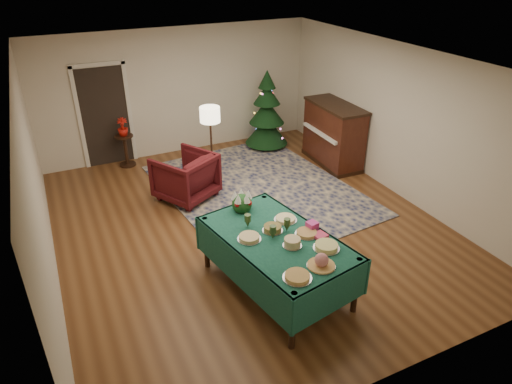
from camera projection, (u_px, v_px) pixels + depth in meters
name	position (u px, v px, depth m)	size (l,w,h in m)	color
room_shell	(246.00, 149.00, 7.06)	(7.00, 7.00, 7.00)	#593319
doorway	(105.00, 114.00, 9.34)	(1.08, 0.04, 2.16)	black
rug	(258.00, 189.00, 8.76)	(3.20, 4.20, 0.02)	#141D4B
buffet_table	(276.00, 247.00, 5.96)	(1.60, 2.30, 0.82)	black
platter_0	(297.00, 277.00, 5.14)	(0.34, 0.34, 0.05)	silver
platter_1	(321.00, 261.00, 5.31)	(0.34, 0.34, 0.18)	silver
platter_2	(326.00, 246.00, 5.64)	(0.33, 0.33, 0.07)	silver
platter_3	(292.00, 243.00, 5.68)	(0.24, 0.24, 0.11)	silver
platter_4	(307.00, 233.00, 5.92)	(0.31, 0.31, 0.05)	silver
platter_5	(249.00, 238.00, 5.82)	(0.31, 0.31, 0.06)	silver
platter_6	(273.00, 229.00, 5.99)	(0.27, 0.27, 0.08)	silver
platter_7	(285.00, 219.00, 6.23)	(0.32, 0.32, 0.05)	silver
goblet_0	(248.00, 221.00, 6.04)	(0.09, 0.09, 0.19)	#2D471E
goblet_1	(287.00, 225.00, 5.95)	(0.09, 0.09, 0.19)	#2D471E
goblet_2	(273.00, 232.00, 5.80)	(0.09, 0.09, 0.19)	#2D471E
napkin_stack	(320.00, 236.00, 5.87)	(0.16, 0.16, 0.04)	#D93C68
gift_box	(312.00, 226.00, 6.02)	(0.13, 0.13, 0.11)	#D33A9C
centerpiece	(242.00, 202.00, 6.41)	(0.30, 0.30, 0.34)	#1E4C1E
armchair	(185.00, 174.00, 8.26)	(0.93, 0.87, 0.96)	#490F13
floor_lamp	(210.00, 119.00, 8.39)	(0.38, 0.38, 1.55)	#A57F3F
side_table	(126.00, 151.00, 9.58)	(0.38, 0.38, 0.68)	black
potted_plant	(123.00, 131.00, 9.37)	(0.21, 0.37, 0.21)	red
christmas_tree	(267.00, 113.00, 10.30)	(1.11, 1.11, 1.77)	black
piano	(333.00, 135.00, 9.56)	(0.75, 1.52, 1.30)	black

